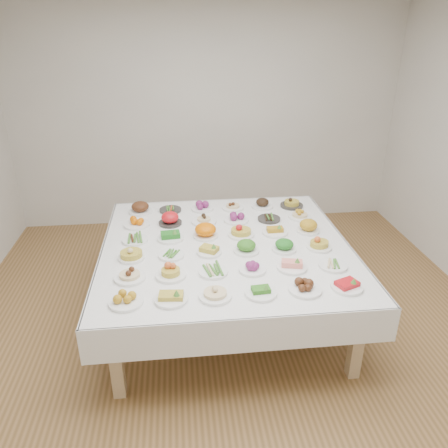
{
  "coord_description": "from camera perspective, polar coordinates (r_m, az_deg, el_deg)",
  "views": [
    {
      "loc": [
        -0.41,
        -3.16,
        2.53
      ],
      "look_at": [
        -0.02,
        0.39,
        0.88
      ],
      "focal_mm": 35.0,
      "sensor_mm": 36.0,
      "label": 1
    }
  ],
  "objects": [
    {
      "name": "dish_1",
      "position": [
        3.12,
        -6.94,
        -9.12
      ],
      "size": [
        0.24,
        0.24,
        0.11
      ],
      "color": "white",
      "rests_on": "display_table"
    },
    {
      "name": "display_table",
      "position": [
        3.9,
        0.25,
        -3.55
      ],
      "size": [
        2.18,
        2.18,
        0.75
      ],
      "color": "white",
      "rests_on": "ground"
    },
    {
      "name": "dish_5",
      "position": [
        3.36,
        15.79,
        -7.45
      ],
      "size": [
        0.23,
        0.23,
        0.1
      ],
      "color": "white",
      "rests_on": "display_table"
    },
    {
      "name": "dish_7",
      "position": [
        3.39,
        -7.0,
        -5.93
      ],
      "size": [
        0.23,
        0.23,
        0.14
      ],
      "color": "white",
      "rests_on": "display_table"
    },
    {
      "name": "dish_16",
      "position": [
        3.78,
        7.88,
        -2.73
      ],
      "size": [
        0.21,
        0.21,
        0.11
      ],
      "color": "white",
      "rests_on": "display_table"
    },
    {
      "name": "dish_8",
      "position": [
        3.43,
        -1.41,
        -6.05
      ],
      "size": [
        0.24,
        0.23,
        0.06
      ],
      "color": "white",
      "rests_on": "display_table"
    },
    {
      "name": "dish_22",
      "position": [
        4.07,
        6.68,
        -0.79
      ],
      "size": [
        0.23,
        0.23,
        0.1
      ],
      "color": "white",
      "rests_on": "display_table"
    },
    {
      "name": "dish_0",
      "position": [
        3.14,
        -12.73,
        -9.27
      ],
      "size": [
        0.25,
        0.25,
        0.11
      ],
      "color": "white",
      "rests_on": "display_table"
    },
    {
      "name": "dish_28",
      "position": [
        4.35,
        5.9,
        0.77
      ],
      "size": [
        0.22,
        0.22,
        0.05
      ],
      "color": "#2D2B28",
      "rests_on": "display_table"
    },
    {
      "name": "dish_13",
      "position": [
        3.69,
        -6.91,
        -3.98
      ],
      "size": [
        0.21,
        0.21,
        0.05
      ],
      "color": "white",
      "rests_on": "display_table"
    },
    {
      "name": "dish_2",
      "position": [
        3.13,
        -1.16,
        -8.67
      ],
      "size": [
        0.23,
        0.23,
        0.13
      ],
      "color": "white",
      "rests_on": "display_table"
    },
    {
      "name": "dish_30",
      "position": [
        4.56,
        -10.9,
        2.3
      ],
      "size": [
        0.24,
        0.24,
        0.15
      ],
      "color": "white",
      "rests_on": "display_table"
    },
    {
      "name": "dish_26",
      "position": [
        4.27,
        -2.66,
        0.84
      ],
      "size": [
        0.24,
        0.24,
        0.12
      ],
      "color": "white",
      "rests_on": "display_table"
    },
    {
      "name": "dish_23",
      "position": [
        4.14,
        10.96,
        -0.26
      ],
      "size": [
        0.22,
        0.22,
        0.13
      ],
      "color": "white",
      "rests_on": "display_table"
    },
    {
      "name": "dish_29",
      "position": [
        4.43,
        9.89,
        1.46
      ],
      "size": [
        0.23,
        0.23,
        0.12
      ],
      "color": "white",
      "rests_on": "display_table"
    },
    {
      "name": "dish_33",
      "position": [
        4.58,
        1.16,
        2.57
      ],
      "size": [
        0.22,
        0.22,
        0.11
      ],
      "color": "white",
      "rests_on": "display_table"
    },
    {
      "name": "dish_6",
      "position": [
        3.41,
        -12.25,
        -6.19
      ],
      "size": [
        0.24,
        0.24,
        0.13
      ],
      "color": "white",
      "rests_on": "display_table"
    },
    {
      "name": "dish_34",
      "position": [
        4.63,
        5.03,
        2.77
      ],
      "size": [
        0.22,
        0.22,
        0.12
      ],
      "color": "white",
      "rests_on": "display_table"
    },
    {
      "name": "dish_12",
      "position": [
        3.69,
        -12.04,
        -3.61
      ],
      "size": [
        0.22,
        0.22,
        0.13
      ],
      "color": "white",
      "rests_on": "display_table"
    },
    {
      "name": "dish_9",
      "position": [
        3.45,
        3.74,
        -5.6
      ],
      "size": [
        0.21,
        0.21,
        0.09
      ],
      "color": "white",
      "rests_on": "display_table"
    },
    {
      "name": "dish_11",
      "position": [
        3.62,
        14.04,
        -5.15
      ],
      "size": [
        0.23,
        0.23,
        0.05
      ],
      "color": "white",
      "rests_on": "display_table"
    },
    {
      "name": "dish_32",
      "position": [
        4.57,
        -2.87,
        2.41
      ],
      "size": [
        0.22,
        0.22,
        0.1
      ],
      "color": "white",
      "rests_on": "display_table"
    },
    {
      "name": "dish_24",
      "position": [
        4.28,
        -11.34,
        0.29
      ],
      "size": [
        0.24,
        0.24,
        0.1
      ],
      "color": "white",
      "rests_on": "display_table"
    },
    {
      "name": "dish_4",
      "position": [
        3.25,
        10.58,
        -7.8
      ],
      "size": [
        0.24,
        0.24,
        0.11
      ],
      "color": "white",
      "rests_on": "display_table"
    },
    {
      "name": "dish_25",
      "position": [
        4.26,
        -7.06,
        0.65
      ],
      "size": [
        0.22,
        0.22,
        0.12
      ],
      "color": "#2D2B28",
      "rests_on": "display_table"
    },
    {
      "name": "dish_15",
      "position": [
        3.73,
        2.93,
        -2.94
      ],
      "size": [
        0.22,
        0.22,
        0.12
      ],
      "color": "white",
      "rests_on": "display_table"
    },
    {
      "name": "dish_35",
      "position": [
        4.69,
        8.85,
        2.93
      ],
      "size": [
        0.24,
        0.24,
        0.13
      ],
      "color": "#2D2B28",
      "rests_on": "display_table"
    },
    {
      "name": "dish_17",
      "position": [
        3.86,
        12.36,
        -2.28
      ],
      "size": [
        0.23,
        0.22,
        0.13
      ],
      "color": "white",
      "rests_on": "display_table"
    },
    {
      "name": "dish_21",
      "position": [
        3.99,
        2.24,
        -0.67
      ],
      "size": [
        0.25,
        0.24,
        0.14
      ],
      "color": "white",
      "rests_on": "display_table"
    },
    {
      "name": "dish_31",
      "position": [
        4.57,
        -7.03,
        1.92
      ],
      "size": [
        0.22,
        0.22,
        0.05
      ],
      "color": "#2D2B28",
      "rests_on": "display_table"
    },
    {
      "name": "room_envelope",
      "position": [
        3.27,
        1.09,
        12.4
      ],
      "size": [
        5.02,
        5.02,
        2.81
      ],
      "color": "olive",
      "rests_on": "ground"
    },
    {
      "name": "dish_3",
      "position": [
        3.18,
        4.83,
        -8.58
      ],
      "size": [
        0.23,
        0.23,
        0.09
      ],
      "color": "white",
      "rests_on": "display_table"
    },
    {
      "name": "dish_19",
      "position": [
        3.96,
        -7.02,
        -1.37
      ],
      "size": [
        0.24,
        0.24,
        0.11
      ],
      "color": "white",
      "rests_on": "display_table"
    },
    {
      "name": "dish_10",
      "position": [
        3.52,
        8.86,
        -5.18
      ],
      "size": [
        0.24,
        0.24,
        0.1
      ],
      "color": "white",
      "rests_on": "display_table"
    },
    {
      "name": "dish_20",
      "position": [
        3.97,
        -2.43,
        -0.84
      ],
      "size": [
        0.23,
        0.23,
        0.14
      ],
      "color": "white",
      "rests_on": "display_table"
    },
    {
      "name": "dish_18",
      "position": [
        3.99,
        -11.55,
        -1.88
      ],
      "size": [
        0.23,
        0.23,
        0.06
      ],
      "color": "white",
      "rests_on": "display_table"
    },
    {
      "name": "dish_14",
      "position": [
        3.7,
        -1.95,
        -3.31
      ],
      "size": [
        0.21,
        0.21,
        0.1
      ],
      "color": "white",
      "rests_on": "display_table"
    },
    {
      "name": "dish_27",
      "position": [
        4.29,
        1.61,
        0.92
      ],
      "size": [
        0.24,
        0.24,
        0.11
      ],
      "color": "white",
      "rests_on": "display_table"
    }
  ]
}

